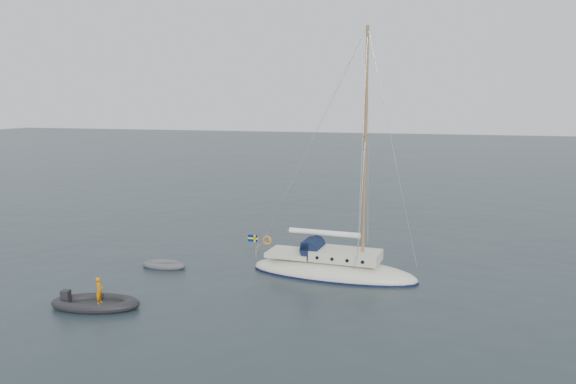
% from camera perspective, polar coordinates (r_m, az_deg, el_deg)
% --- Properties ---
extents(ground, '(300.00, 300.00, 0.00)m').
position_cam_1_polar(ground, '(31.40, -1.08, -8.89)').
color(ground, black).
rests_on(ground, ground).
extents(sailboat, '(10.03, 3.00, 14.29)m').
position_cam_1_polar(sailboat, '(31.90, 4.62, -6.60)').
color(sailboat, silver).
rests_on(sailboat, ground).
extents(dinghy, '(2.71, 1.22, 0.39)m').
position_cam_1_polar(dinghy, '(34.34, -12.49, -7.22)').
color(dinghy, '#535359').
rests_on(dinghy, ground).
extents(rib, '(4.29, 1.95, 1.53)m').
position_cam_1_polar(rib, '(28.78, -19.00, -10.58)').
color(rib, black).
rests_on(rib, ground).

